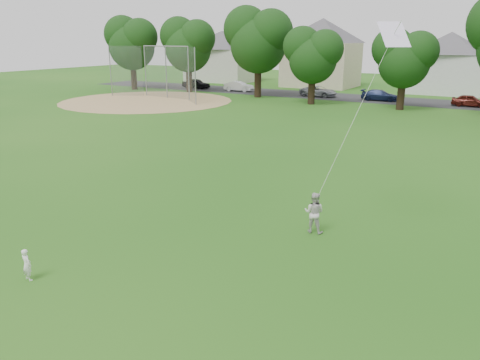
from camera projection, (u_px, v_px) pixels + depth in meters
The scene contains 10 objects.
ground at pixel (172, 265), 13.82m from camera, with size 160.00×160.00×0.00m, color #194F12.
street at pixel (430, 103), 48.26m from camera, with size 90.00×7.00×0.01m, color #2D2D30.
dirt_infield at pixel (147, 101), 49.58m from camera, with size 18.00×18.00×0.02m, color #9E7F51.
toddler at pixel (27, 265), 12.87m from camera, with size 0.34×0.22×0.93m, color white.
older_boy at pixel (314, 213), 15.99m from camera, with size 0.70×0.54×1.43m, color beige.
kite at pixel (352, 124), 15.01m from camera, with size 1.59×1.24×6.09m.
baseball_backstop at pixel (162, 73), 51.06m from camera, with size 12.65×3.32×5.56m.
tree_row at pixel (445, 41), 40.59m from camera, with size 80.39×9.20×10.53m.
parked_cars at pixel (391, 96), 49.08m from camera, with size 53.52×2.38×1.29m.
house_row at pixel (450, 52), 55.04m from camera, with size 77.92×14.09×10.51m.
Camera 1 is at (8.14, -9.67, 6.46)m, focal length 35.00 mm.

